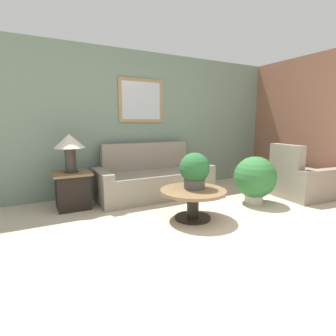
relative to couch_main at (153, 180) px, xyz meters
name	(u,v)px	position (x,y,z in m)	size (l,w,h in m)	color
ground_plane	(256,248)	(0.11, -2.35, -0.30)	(20.00, 20.00, 0.00)	#BCAD93
wall_back	(146,122)	(0.11, 0.54, 1.01)	(7.75, 0.09, 2.60)	slate
wall_right	(312,123)	(3.01, -0.92, 1.00)	(0.06, 4.86, 2.60)	brown
couch_main	(153,180)	(0.00, 0.00, 0.00)	(2.03, 0.90, 0.94)	gray
armchair	(299,180)	(2.32, -1.24, -0.01)	(1.03, 1.09, 0.94)	gray
coffee_table	(193,198)	(-0.01, -1.30, 0.00)	(0.90, 0.90, 0.41)	black
side_table	(72,190)	(-1.38, -0.04, -0.01)	(0.55, 0.55, 0.56)	black
table_lamp	(70,145)	(-1.38, -0.04, 0.69)	(0.46, 0.46, 0.58)	#2D2823
potted_plant_on_table	(195,170)	(0.05, -1.25, 0.37)	(0.42, 0.42, 0.49)	#4C4742
potted_plant_floor	(255,178)	(1.27, -1.18, 0.12)	(0.67, 0.67, 0.77)	beige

